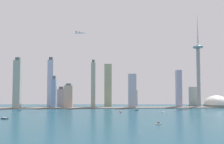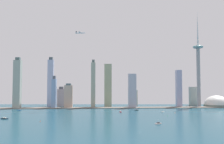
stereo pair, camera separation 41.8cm
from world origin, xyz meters
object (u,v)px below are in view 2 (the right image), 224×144
(skyscraper_4, at_px, (51,82))
(skyscraper_6, at_px, (61,97))
(skyscraper_7, at_px, (134,98))
(skyscraper_8, at_px, (68,96))
(boat_1, at_px, (19,110))
(stadium_dome, at_px, (217,105))
(boat_2, at_px, (5,118))
(boat_4, at_px, (120,112))
(skyscraper_3, at_px, (132,91))
(boat_3, at_px, (136,110))
(airplane, at_px, (80,33))
(channel_buoy_0, at_px, (40,121))
(skyscraper_9, at_px, (179,88))
(skyscraper_5, at_px, (17,84))
(observation_tower, at_px, (198,63))
(channel_buoy_1, at_px, (168,116))
(skyscraper_0, at_px, (54,93))
(boat_0, at_px, (158,123))
(boat_5, at_px, (163,112))
(skyscraper_2, at_px, (93,84))
(channel_buoy_2, at_px, (175,113))
(skyscraper_10, at_px, (108,85))
(skyscraper_1, at_px, (193,96))

(skyscraper_4, height_order, skyscraper_6, skyscraper_4)
(skyscraper_7, height_order, skyscraper_8, skyscraper_7)
(boat_1, bearing_deg, stadium_dome, -163.22)
(boat_2, bearing_deg, boat_4, -135.88)
(skyscraper_3, relative_size, boat_3, 9.03)
(skyscraper_7, bearing_deg, airplane, -149.99)
(boat_4, bearing_deg, channel_buoy_0, -48.31)
(skyscraper_9, bearing_deg, boat_3, -144.14)
(skyscraper_8, relative_size, boat_3, 6.45)
(stadium_dome, relative_size, skyscraper_5, 0.53)
(skyscraper_3, xyz_separation_m, skyscraper_4, (-287.28, 82.02, 28.97))
(observation_tower, distance_m, skyscraper_9, 114.63)
(skyscraper_9, distance_m, boat_1, 534.08)
(boat_3, bearing_deg, channel_buoy_1, -89.20)
(skyscraper_0, height_order, skyscraper_4, skyscraper_4)
(boat_0, height_order, channel_buoy_1, boat_0)
(skyscraper_9, distance_m, airplane, 393.67)
(skyscraper_7, distance_m, boat_5, 247.26)
(skyscraper_2, distance_m, skyscraper_6, 135.26)
(skyscraper_3, relative_size, channel_buoy_2, 61.14)
(skyscraper_6, relative_size, skyscraper_10, 0.47)
(channel_buoy_0, height_order, channel_buoy_2, channel_buoy_0)
(boat_1, relative_size, channel_buoy_2, 6.03)
(stadium_dome, xyz_separation_m, skyscraper_6, (-553.38, 54.91, 25.21))
(channel_buoy_1, distance_m, channel_buoy_2, 81.29)
(skyscraper_0, height_order, skyscraper_3, skyscraper_3)
(skyscraper_10, distance_m, boat_4, 209.52)
(skyscraper_3, relative_size, skyscraper_9, 0.88)
(skyscraper_3, distance_m, skyscraper_8, 216.16)
(boat_0, relative_size, channel_buoy_1, 5.61)
(channel_buoy_2, bearing_deg, skyscraper_4, 146.82)
(skyscraper_3, bearing_deg, skyscraper_10, 144.81)
(skyscraper_9, xyz_separation_m, boat_1, (-520.50, -101.27, -63.74))
(airplane, bearing_deg, boat_1, -153.49)
(skyscraper_3, distance_m, channel_buoy_0, 395.12)
(stadium_dome, xyz_separation_m, boat_4, (-357.10, -165.24, -6.41))
(stadium_dome, bearing_deg, channel_buoy_1, -133.60)
(boat_2, xyz_separation_m, channel_buoy_2, (412.33, 103.06, -0.55))
(skyscraper_6, height_order, skyscraper_8, skyscraper_8)
(observation_tower, height_order, skyscraper_6, observation_tower)
(observation_tower, height_order, stadium_dome, observation_tower)
(skyscraper_2, height_order, boat_3, skyscraper_2)
(skyscraper_4, relative_size, boat_4, 13.62)
(skyscraper_1, height_order, boat_5, skyscraper_1)
(boat_4, height_order, channel_buoy_2, boat_4)
(skyscraper_10, relative_size, boat_2, 9.30)
(stadium_dome, xyz_separation_m, skyscraper_8, (-519.47, -11.45, 31.33))
(skyscraper_5, bearing_deg, stadium_dome, 2.19)
(stadium_dome, relative_size, boat_2, 5.43)
(skyscraper_4, xyz_separation_m, boat_4, (234.86, -219.83, -85.02))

